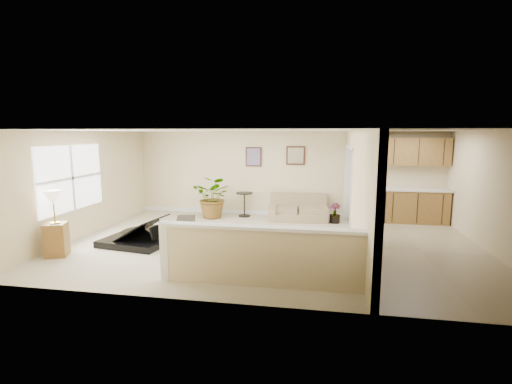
% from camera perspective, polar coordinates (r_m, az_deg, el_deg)
% --- Properties ---
extents(floor, '(9.00, 9.00, 0.00)m').
position_cam_1_polar(floor, '(8.35, 2.46, -8.00)').
color(floor, '#B9AC90').
rests_on(floor, ground).
extents(back_wall, '(9.00, 0.04, 2.50)m').
position_cam_1_polar(back_wall, '(11.03, 4.52, 2.78)').
color(back_wall, beige).
rests_on(back_wall, floor).
extents(front_wall, '(9.00, 0.04, 2.50)m').
position_cam_1_polar(front_wall, '(5.16, -1.78, -4.32)').
color(front_wall, beige).
rests_on(front_wall, floor).
extents(left_wall, '(0.04, 6.00, 2.50)m').
position_cam_1_polar(left_wall, '(9.72, -24.82, 1.14)').
color(left_wall, beige).
rests_on(left_wall, floor).
extents(right_wall, '(0.04, 6.00, 2.50)m').
position_cam_1_polar(right_wall, '(8.73, 33.26, -0.31)').
color(right_wall, beige).
rests_on(right_wall, floor).
extents(ceiling, '(9.00, 6.00, 0.04)m').
position_cam_1_polar(ceiling, '(7.98, 2.58, 9.43)').
color(ceiling, silver).
rests_on(ceiling, back_wall).
extents(kitchen_vinyl, '(2.70, 6.00, 0.01)m').
position_cam_1_polar(kitchen_vinyl, '(8.55, 24.12, -8.35)').
color(kitchen_vinyl, gray).
rests_on(kitchen_vinyl, floor).
extents(interior_partition, '(0.18, 5.99, 2.50)m').
position_cam_1_polar(interior_partition, '(8.30, 15.17, 0.23)').
color(interior_partition, beige).
rests_on(interior_partition, floor).
extents(pony_half_wall, '(3.42, 0.22, 1.00)m').
position_cam_1_polar(pony_half_wall, '(6.01, 0.33, -9.63)').
color(pony_half_wall, beige).
rests_on(pony_half_wall, floor).
extents(left_window, '(0.05, 2.15, 1.45)m').
position_cam_1_polar(left_window, '(9.29, -26.56, 1.94)').
color(left_window, white).
rests_on(left_window, left_wall).
extents(wall_art_left, '(0.48, 0.04, 0.58)m').
position_cam_1_polar(wall_art_left, '(11.09, -0.38, 5.44)').
color(wall_art_left, '#3B2115').
rests_on(wall_art_left, back_wall).
extents(wall_mirror, '(0.55, 0.04, 0.55)m').
position_cam_1_polar(wall_mirror, '(10.93, 6.11, 5.60)').
color(wall_mirror, '#3B2115').
rests_on(wall_mirror, back_wall).
extents(kitchen_cabinets, '(2.36, 0.65, 2.33)m').
position_cam_1_polar(kitchen_cabinets, '(10.98, 21.17, 0.18)').
color(kitchen_cabinets, olive).
rests_on(kitchen_cabinets, floor).
extents(piano, '(1.79, 1.83, 1.33)m').
position_cam_1_polar(piano, '(8.78, -17.62, -3.81)').
color(piano, black).
rests_on(piano, floor).
extents(piano_bench, '(0.65, 0.90, 0.54)m').
position_cam_1_polar(piano_bench, '(8.57, -10.67, -5.82)').
color(piano_bench, black).
rests_on(piano_bench, floor).
extents(loveseat, '(1.69, 1.03, 0.94)m').
position_cam_1_polar(loveseat, '(10.64, 6.51, -2.35)').
color(loveseat, '#988461').
rests_on(loveseat, floor).
extents(accent_table, '(0.49, 0.49, 0.71)m').
position_cam_1_polar(accent_table, '(10.96, -1.80, -1.42)').
color(accent_table, black).
rests_on(accent_table, floor).
extents(palm_plant, '(1.25, 1.13, 1.23)m').
position_cam_1_polar(palm_plant, '(10.81, -6.51, -0.82)').
color(palm_plant, black).
rests_on(palm_plant, floor).
extents(small_plant, '(0.38, 0.38, 0.55)m').
position_cam_1_polar(small_plant, '(10.43, 12.04, -3.41)').
color(small_plant, black).
rests_on(small_plant, floor).
extents(lamp_stand, '(0.51, 0.51, 1.33)m').
position_cam_1_polar(lamp_stand, '(8.42, -28.46, -4.97)').
color(lamp_stand, olive).
rests_on(lamp_stand, floor).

